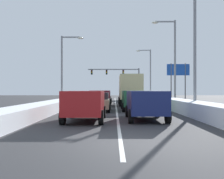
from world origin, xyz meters
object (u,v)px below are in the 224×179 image
Objects in this scene: street_lamp_left_mid at (65,63)px; sedan_black_center_lane_fifth at (103,96)px; suv_maroon_center_lane_third at (101,97)px; traffic_light_gantry at (121,75)px; suv_navy_right_lane_nearest at (146,102)px; suv_green_right_lane_second at (134,98)px; box_truck_right_lane_third at (130,88)px; sedan_charcoal_right_lane_fourth at (128,97)px; sedan_tan_center_lane_second at (98,102)px; suv_red_center_lane_nearest at (85,103)px; suv_silver_right_lane_fifth at (126,94)px; roadside_sign_right at (178,74)px; street_lamp_right_mid at (172,55)px; street_lamp_right_far at (149,70)px; sedan_gray_center_lane_fourth at (104,97)px; street_lamp_right_near at (191,40)px.

sedan_black_center_lane_fifth is at bearing 67.58° from street_lamp_left_mid.
suv_maroon_center_lane_third is 0.46× the size of traffic_light_gantry.
suv_navy_right_lane_nearest and suv_green_right_lane_second have the same top height.
box_truck_right_lane_third is at bearing 30.60° from suv_maroon_center_lane_third.
sedan_tan_center_lane_second is (-3.28, -16.73, 0.00)m from sedan_charcoal_right_lane_fourth.
suv_red_center_lane_nearest is at bearing -76.30° from street_lamp_left_mid.
box_truck_right_lane_third is at bearing -90.81° from suv_silver_right_lane_fifth.
street_lamp_left_mid is (-4.38, 3.38, 3.84)m from suv_maroon_center_lane_third.
suv_maroon_center_lane_third is (-3.22, 13.19, 0.00)m from suv_navy_right_lane_nearest.
street_lamp_right_mid is at bearing -107.19° from roadside_sign_right.
street_lamp_right_far is at bearing 76.56° from box_truck_right_lane_third.
suv_navy_right_lane_nearest is 1.09× the size of sedan_gray_center_lane_fourth.
suv_red_center_lane_nearest is 7.09m from sedan_tan_center_lane_second.
box_truck_right_lane_third is at bearing -11.11° from street_lamp_left_mid.
sedan_gray_center_lane_fourth is 16.05m from street_lamp_right_far.
roadside_sign_right reaches higher than sedan_charcoal_right_lane_fourth.
street_lamp_right_mid reaches higher than sedan_tan_center_lane_second.
box_truck_right_lane_third is 12.10m from sedan_black_center_lane_fifth.
suv_maroon_center_lane_third is 0.52× the size of street_lamp_right_mid.
traffic_light_gantry is (-0.62, 10.85, 3.71)m from suv_silver_right_lane_fifth.
street_lamp_right_far is 20.76m from street_lamp_left_mid.
street_lamp_right_near reaches higher than traffic_light_gantry.
box_truck_right_lane_third is (0.08, 7.79, 0.88)m from suv_green_right_lane_second.
traffic_light_gantry reaches higher than sedan_black_center_lane_fifth.
street_lamp_right_far is at bearing 74.50° from sedan_tan_center_lane_second.
suv_red_center_lane_nearest is 20.66m from sedan_gray_center_lane_fourth.
street_lamp_left_mid is at bearing 142.34° from suv_maroon_center_lane_third.
street_lamp_left_mid reaches higher than box_truck_right_lane_third.
suv_silver_right_lane_fifth is 1.09× the size of sedan_gray_center_lane_fourth.
suv_red_center_lane_nearest is 0.55× the size of street_lamp_right_far.
suv_maroon_center_lane_third is 1.09× the size of sedan_black_center_lane_fifth.
sedan_tan_center_lane_second is 13.57m from sedan_gray_center_lane_fourth.
box_truck_right_lane_third is 0.89× the size of street_lamp_left_mid.
sedan_gray_center_lane_fourth is (0.11, 6.88, -0.25)m from suv_maroon_center_lane_third.
suv_silver_right_lane_fifth is 15.82m from street_lamp_left_mid.
street_lamp_right_mid is (7.79, 1.27, 4.51)m from suv_maroon_center_lane_third.
street_lamp_right_far is at bearing 77.11° from suv_red_center_lane_nearest.
sedan_tan_center_lane_second is at bearing -121.81° from roadside_sign_right.
suv_navy_right_lane_nearest and suv_red_center_lane_nearest have the same top height.
sedan_black_center_lane_fifth is at bearing 90.99° from sedan_tan_center_lane_second.
suv_red_center_lane_nearest is 0.46× the size of traffic_light_gantry.
sedan_gray_center_lane_fourth is 6.57m from sedan_black_center_lane_fifth.
street_lamp_left_mid reaches higher than suv_silver_right_lane_fifth.
traffic_light_gantry reaches higher than suv_navy_right_lane_nearest.
roadside_sign_right is at bearing -17.48° from sedan_black_center_lane_fifth.
street_lamp_right_near is at bearing 36.76° from suv_red_center_lane_nearest.
sedan_gray_center_lane_fourth is 21.13m from traffic_light_gantry.
street_lamp_right_mid reaches higher than sedan_gray_center_lane_fourth.
suv_green_right_lane_second is at bearing -89.44° from traffic_light_gantry.
suv_green_right_lane_second is at bearing 90.77° from suv_navy_right_lane_nearest.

